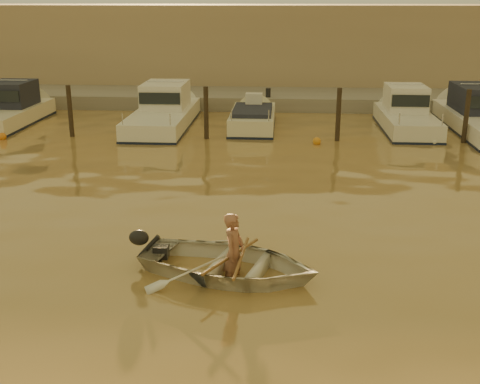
# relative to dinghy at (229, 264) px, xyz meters

# --- Properties ---
(ground_plane) EXTENTS (160.00, 160.00, 0.00)m
(ground_plane) POSITION_rel_dinghy_xyz_m (-1.72, -1.94, -0.25)
(ground_plane) COLOR olive
(ground_plane) RESTS_ON ground
(dinghy) EXTENTS (4.10, 3.39, 0.74)m
(dinghy) POSITION_rel_dinghy_xyz_m (0.00, 0.00, 0.00)
(dinghy) COLOR silver
(dinghy) RESTS_ON ground_plane
(person) EXTENTS (0.52, 0.66, 1.60)m
(person) POSITION_rel_dinghy_xyz_m (0.10, -0.03, 0.25)
(person) COLOR #8F5C47
(person) RESTS_ON dinghy
(outboard_motor) EXTENTS (0.97, 0.63, 0.70)m
(outboard_motor) POSITION_rel_dinghy_xyz_m (-1.45, 0.40, 0.03)
(outboard_motor) COLOR black
(outboard_motor) RESTS_ON dinghy
(oar_port) EXTENTS (0.19, 2.10, 0.13)m
(oar_port) POSITION_rel_dinghy_xyz_m (0.24, -0.07, 0.17)
(oar_port) COLOR brown
(oar_port) RESTS_ON dinghy
(oar_starboard) EXTENTS (0.96, 1.92, 0.13)m
(oar_starboard) POSITION_rel_dinghy_xyz_m (0.05, -0.01, 0.17)
(oar_starboard) COLOR olive
(oar_starboard) RESTS_ON dinghy
(moored_boat_1) EXTENTS (2.10, 6.29, 1.75)m
(moored_boat_1) POSITION_rel_dinghy_xyz_m (-10.75, 14.06, 0.38)
(moored_boat_1) COLOR beige
(moored_boat_1) RESTS_ON ground_plane
(moored_boat_2) EXTENTS (2.22, 7.47, 1.75)m
(moored_boat_2) POSITION_rel_dinghy_xyz_m (-4.03, 14.06, 0.38)
(moored_boat_2) COLOR white
(moored_boat_2) RESTS_ON ground_plane
(moored_boat_3) EXTENTS (1.78, 5.24, 0.95)m
(moored_boat_3) POSITION_rel_dinghy_xyz_m (-0.25, 14.06, -0.02)
(moored_boat_3) COLOR beige
(moored_boat_3) RESTS_ON ground_plane
(moored_boat_4) EXTENTS (1.94, 6.10, 1.75)m
(moored_boat_4) POSITION_rel_dinghy_xyz_m (6.06, 14.06, 0.38)
(moored_boat_4) COLOR silver
(moored_boat_4) RESTS_ON ground_plane
(piling_1) EXTENTS (0.18, 0.18, 2.20)m
(piling_1) POSITION_rel_dinghy_xyz_m (-7.22, 11.86, 0.65)
(piling_1) COLOR #2D2319
(piling_1) RESTS_ON ground_plane
(piling_2) EXTENTS (0.18, 0.18, 2.20)m
(piling_2) POSITION_rel_dinghy_xyz_m (-1.92, 11.86, 0.65)
(piling_2) COLOR #2D2319
(piling_2) RESTS_ON ground_plane
(piling_3) EXTENTS (0.18, 0.18, 2.20)m
(piling_3) POSITION_rel_dinghy_xyz_m (3.08, 11.86, 0.65)
(piling_3) COLOR #2D2319
(piling_3) RESTS_ON ground_plane
(piling_4) EXTENTS (0.18, 0.18, 2.20)m
(piling_4) POSITION_rel_dinghy_xyz_m (7.78, 11.86, 0.65)
(piling_4) COLOR #2D2319
(piling_4) RESTS_ON ground_plane
(fender_b) EXTENTS (0.30, 0.30, 0.30)m
(fender_b) POSITION_rel_dinghy_xyz_m (-9.74, 11.21, -0.15)
(fender_b) COLOR orange
(fender_b) RESTS_ON ground_plane
(fender_c) EXTENTS (0.30, 0.30, 0.30)m
(fender_c) POSITION_rel_dinghy_xyz_m (-4.36, 10.89, -0.15)
(fender_c) COLOR white
(fender_c) RESTS_ON ground_plane
(fender_d) EXTENTS (0.30, 0.30, 0.30)m
(fender_d) POSITION_rel_dinghy_xyz_m (2.28, 11.29, -0.15)
(fender_d) COLOR orange
(fender_d) RESTS_ON ground_plane
(fender_e) EXTENTS (0.30, 0.30, 0.30)m
(fender_e) POSITION_rel_dinghy_xyz_m (6.61, 11.53, -0.15)
(fender_e) COLOR silver
(fender_e) RESTS_ON ground_plane
(quay) EXTENTS (52.00, 4.00, 1.00)m
(quay) POSITION_rel_dinghy_xyz_m (-1.72, 19.56, -0.10)
(quay) COLOR gray
(quay) RESTS_ON ground_plane
(waterfront_building) EXTENTS (46.00, 7.00, 4.80)m
(waterfront_building) POSITION_rel_dinghy_xyz_m (-1.72, 25.06, 2.15)
(waterfront_building) COLOR #9E8466
(waterfront_building) RESTS_ON quay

